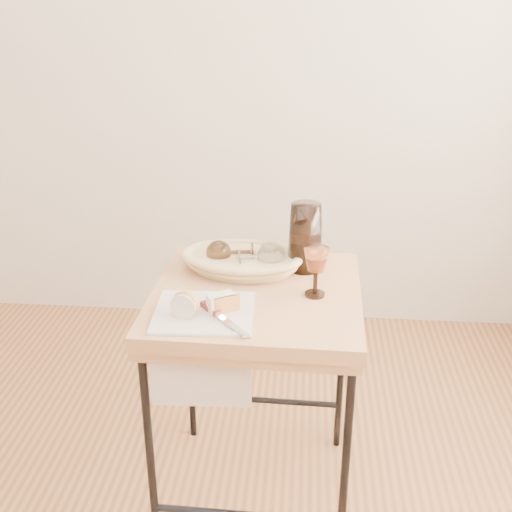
# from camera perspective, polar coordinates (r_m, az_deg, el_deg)

# --- Properties ---
(wall_back) EXTENTS (3.60, 0.00, 2.70)m
(wall_back) POSITION_cam_1_polar(r_m,az_deg,el_deg) (2.98, -7.47, 18.48)
(wall_back) COLOR beige
(wall_back) RESTS_ON ground
(side_table) EXTENTS (0.63, 0.63, 0.78)m
(side_table) POSITION_cam_1_polar(r_m,az_deg,el_deg) (2.05, 0.05, -12.90)
(side_table) COLOR brown
(side_table) RESTS_ON floor
(tea_towel) EXTENTS (0.28, 0.26, 0.01)m
(tea_towel) POSITION_cam_1_polar(r_m,az_deg,el_deg) (1.73, -4.74, -5.09)
(tea_towel) COLOR silver
(tea_towel) RESTS_ON side_table
(bread_basket) EXTENTS (0.36, 0.26, 0.05)m
(bread_basket) POSITION_cam_1_polar(r_m,az_deg,el_deg) (1.97, -1.28, -0.53)
(bread_basket) COLOR tan
(bread_basket) RESTS_ON side_table
(goblet_lying_a) EXTENTS (0.14, 0.10, 0.08)m
(goblet_lying_a) POSITION_cam_1_polar(r_m,az_deg,el_deg) (1.97, -2.11, 0.34)
(goblet_lying_a) COLOR brown
(goblet_lying_a) RESTS_ON bread_basket
(goblet_lying_b) EXTENTS (0.16, 0.12, 0.09)m
(goblet_lying_b) POSITION_cam_1_polar(r_m,az_deg,el_deg) (1.93, 0.12, -0.07)
(goblet_lying_b) COLOR white
(goblet_lying_b) RESTS_ON bread_basket
(pitcher) EXTENTS (0.24, 0.27, 0.25)m
(pitcher) POSITION_cam_1_polar(r_m,az_deg,el_deg) (1.95, 4.51, 1.76)
(pitcher) COLOR black
(pitcher) RESTS_ON side_table
(wine_goblet) EXTENTS (0.09, 0.09, 0.15)m
(wine_goblet) POSITION_cam_1_polar(r_m,az_deg,el_deg) (1.79, 5.46, -1.44)
(wine_goblet) COLOR white
(wine_goblet) RESTS_ON side_table
(apple_half) EXTENTS (0.08, 0.05, 0.07)m
(apple_half) POSITION_cam_1_polar(r_m,az_deg,el_deg) (1.70, -6.41, -4.30)
(apple_half) COLOR #D9422A
(apple_half) RESTS_ON tea_towel
(apple_wedge) EXTENTS (0.08, 0.07, 0.05)m
(apple_wedge) POSITION_cam_1_polar(r_m,az_deg,el_deg) (1.72, -3.20, -4.25)
(apple_wedge) COLOR beige
(apple_wedge) RESTS_ON tea_towel
(table_knife) EXTENTS (0.15, 0.17, 0.02)m
(table_knife) POSITION_cam_1_polar(r_m,az_deg,el_deg) (1.68, -3.10, -5.56)
(table_knife) COLOR silver
(table_knife) RESTS_ON tea_towel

